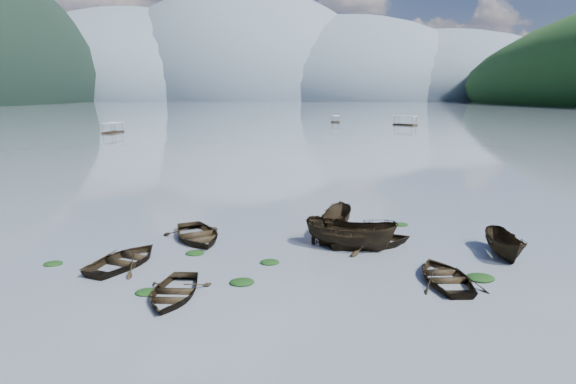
{
  "coord_description": "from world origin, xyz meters",
  "views": [
    {
      "loc": [
        -0.88,
        -16.44,
        8.12
      ],
      "look_at": [
        0.0,
        12.0,
        2.0
      ],
      "focal_mm": 28.0,
      "sensor_mm": 36.0,
      "label": 1
    }
  ],
  "objects_px": {
    "rowboat_0": "(173,296)",
    "pontoon_left": "(113,133)",
    "rowboat_3": "(445,281)",
    "pontoon_centre": "(335,123)"
  },
  "relations": [
    {
      "from": "rowboat_0",
      "to": "pontoon_left",
      "type": "bearing_deg",
      "value": 115.12
    },
    {
      "from": "rowboat_0",
      "to": "rowboat_3",
      "type": "relative_size",
      "value": 0.96
    },
    {
      "from": "rowboat_3",
      "to": "pontoon_left",
      "type": "distance_m",
      "value": 93.34
    },
    {
      "from": "rowboat_3",
      "to": "pontoon_centre",
      "type": "distance_m",
      "value": 121.23
    },
    {
      "from": "rowboat_3",
      "to": "pontoon_centre",
      "type": "height_order",
      "value": "pontoon_centre"
    },
    {
      "from": "rowboat_3",
      "to": "pontoon_left",
      "type": "height_order",
      "value": "pontoon_left"
    },
    {
      "from": "pontoon_centre",
      "to": "rowboat_0",
      "type": "bearing_deg",
      "value": -97.41
    },
    {
      "from": "pontoon_left",
      "to": "pontoon_centre",
      "type": "distance_m",
      "value": 66.62
    },
    {
      "from": "pontoon_left",
      "to": "pontoon_centre",
      "type": "height_order",
      "value": "pontoon_left"
    },
    {
      "from": "rowboat_0",
      "to": "pontoon_centre",
      "type": "bearing_deg",
      "value": 83.76
    }
  ]
}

